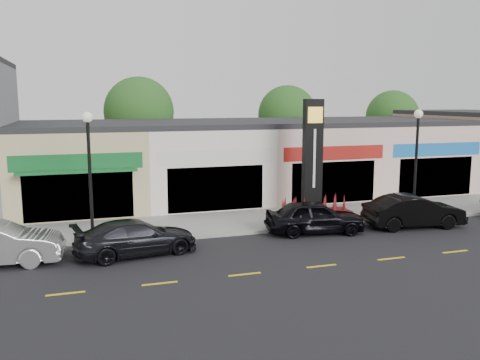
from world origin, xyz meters
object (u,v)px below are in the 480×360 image
at_px(lamp_east_near, 416,152).
at_px(car_black_sedan, 315,217).
at_px(pylon_sign, 312,175).
at_px(lamp_west_near, 89,164).
at_px(car_black_conv, 414,211).
at_px(car_dark_sedan, 136,238).

bearing_deg(lamp_east_near, car_black_sedan, -169.81).
xyz_separation_m(pylon_sign, car_black_sedan, (-1.17, -2.81, -1.50)).
relative_size(lamp_west_near, car_black_conv, 1.14).
bearing_deg(lamp_east_near, car_black_conv, -125.93).
bearing_deg(pylon_sign, lamp_west_near, -171.23).
xyz_separation_m(lamp_west_near, car_dark_sedan, (1.61, -1.99, -2.77)).
distance_m(pylon_sign, car_black_sedan, 3.39).
height_order(pylon_sign, car_dark_sedan, pylon_sign).
bearing_deg(pylon_sign, car_dark_sedan, -158.54).
distance_m(lamp_east_near, car_black_conv, 3.30).
relative_size(lamp_east_near, car_black_sedan, 1.20).
height_order(lamp_west_near, pylon_sign, pylon_sign).
bearing_deg(lamp_west_near, pylon_sign, 8.77).
xyz_separation_m(pylon_sign, car_dark_sedan, (-9.39, -3.69, -1.57)).
relative_size(lamp_east_near, car_black_conv, 1.14).
bearing_deg(car_black_conv, lamp_west_near, 90.21).
relative_size(pylon_sign, car_dark_sedan, 1.24).
xyz_separation_m(lamp_east_near, car_black_sedan, (-6.17, -1.11, -2.70)).
height_order(lamp_east_near, pylon_sign, pylon_sign).
height_order(pylon_sign, car_black_sedan, pylon_sign).
xyz_separation_m(lamp_west_near, pylon_sign, (11.00, 1.70, -1.20)).
height_order(lamp_west_near, car_black_conv, lamp_west_near).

